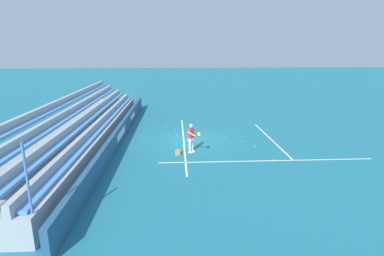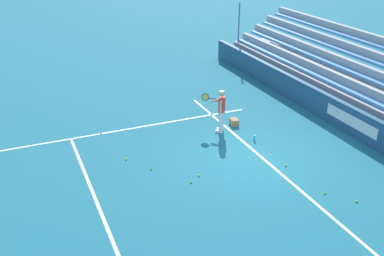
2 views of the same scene
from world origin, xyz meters
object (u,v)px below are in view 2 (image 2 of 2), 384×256
(tennis_ball_far_right, at_px, (101,133))
(tennis_ball_by_box, at_px, (286,165))
(tennis_ball_stray_back, at_px, (325,193))
(tennis_ball_far_left, at_px, (191,182))
(ball_box_cardboard, at_px, (234,122))
(tennis_ball_midcourt, at_px, (151,169))
(tennis_ball_on_baseline, at_px, (199,175))
(tennis_ball_toward_net, at_px, (126,159))
(tennis_player, at_px, (221,111))
(tennis_ball_near_player, at_px, (357,201))
(water_bottle, at_px, (254,138))

(tennis_ball_far_right, bearing_deg, tennis_ball_by_box, -133.58)
(tennis_ball_by_box, relative_size, tennis_ball_stray_back, 1.00)
(tennis_ball_far_left, relative_size, tennis_ball_stray_back, 1.00)
(ball_box_cardboard, relative_size, tennis_ball_midcourt, 6.06)
(ball_box_cardboard, distance_m, tennis_ball_midcourt, 4.79)
(tennis_ball_on_baseline, relative_size, tennis_ball_far_right, 1.00)
(ball_box_cardboard, height_order, tennis_ball_toward_net, ball_box_cardboard)
(tennis_ball_midcourt, bearing_deg, ball_box_cardboard, -63.48)
(tennis_ball_far_right, bearing_deg, tennis_ball_on_baseline, -153.00)
(ball_box_cardboard, height_order, tennis_ball_far_right, ball_box_cardboard)
(ball_box_cardboard, relative_size, tennis_ball_toward_net, 6.06)
(tennis_player, xyz_separation_m, tennis_ball_far_left, (-3.10, 2.58, -0.86))
(tennis_ball_near_player, xyz_separation_m, tennis_ball_midcourt, (4.24, 5.05, 0.00))
(ball_box_cardboard, height_order, tennis_ball_by_box, ball_box_cardboard)
(tennis_player, xyz_separation_m, tennis_ball_far_right, (1.64, 4.45, -0.86))
(tennis_ball_on_baseline, distance_m, tennis_ball_stray_back, 4.01)
(ball_box_cardboard, bearing_deg, tennis_ball_stray_back, -178.13)
(tennis_ball_on_baseline, bearing_deg, tennis_ball_midcourt, 51.87)
(tennis_ball_midcourt, xyz_separation_m, tennis_ball_toward_net, (0.99, 0.60, 0.00))
(ball_box_cardboard, bearing_deg, tennis_ball_by_box, -179.55)
(tennis_ball_by_box, relative_size, tennis_ball_toward_net, 1.00)
(tennis_ball_near_player, bearing_deg, tennis_ball_toward_net, 47.24)
(water_bottle, bearing_deg, tennis_ball_midcourt, 97.46)
(tennis_ball_midcourt, xyz_separation_m, tennis_ball_stray_back, (-3.50, -4.47, 0.00))
(tennis_ball_by_box, height_order, tennis_ball_stray_back, same)
(water_bottle, bearing_deg, tennis_ball_toward_net, 85.16)
(tennis_ball_far_left, xyz_separation_m, tennis_ball_midcourt, (1.31, 0.92, 0.00))
(tennis_ball_midcourt, relative_size, tennis_ball_stray_back, 1.00)
(tennis_ball_toward_net, bearing_deg, tennis_ball_far_left, -146.49)
(tennis_ball_on_baseline, xyz_separation_m, tennis_ball_toward_net, (2.02, 1.92, 0.00))
(tennis_ball_toward_net, bearing_deg, tennis_ball_by_box, -117.65)
(tennis_ball_toward_net, bearing_deg, tennis_ball_midcourt, -148.47)
(tennis_ball_stray_back, xyz_separation_m, water_bottle, (4.07, 0.14, 0.08))
(tennis_ball_by_box, xyz_separation_m, tennis_ball_far_right, (5.02, 5.28, 0.00))
(ball_box_cardboard, bearing_deg, tennis_ball_far_left, 135.64)
(tennis_ball_far_right, distance_m, tennis_ball_toward_net, 2.47)
(tennis_ball_toward_net, bearing_deg, tennis_ball_far_right, 8.24)
(tennis_ball_near_player, xyz_separation_m, tennis_ball_on_baseline, (3.21, 3.73, 0.00))
(tennis_ball_far_left, relative_size, tennis_ball_on_baseline, 1.00)
(tennis_ball_far_left, xyz_separation_m, tennis_ball_stray_back, (-2.19, -3.56, 0.00))
(tennis_player, height_order, tennis_ball_midcourt, tennis_player)
(tennis_ball_by_box, distance_m, tennis_ball_stray_back, 1.91)
(ball_box_cardboard, height_order, tennis_ball_on_baseline, ball_box_cardboard)
(tennis_ball_midcourt, bearing_deg, tennis_player, -62.86)
(tennis_ball_far_right, bearing_deg, ball_box_cardboard, -103.81)
(tennis_ball_near_player, height_order, tennis_ball_on_baseline, same)
(tennis_ball_near_player, height_order, tennis_ball_toward_net, same)
(tennis_ball_on_baseline, bearing_deg, tennis_ball_near_player, -130.68)
(tennis_player, height_order, tennis_ball_far_right, tennis_player)
(tennis_ball_far_left, height_order, tennis_ball_near_player, same)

